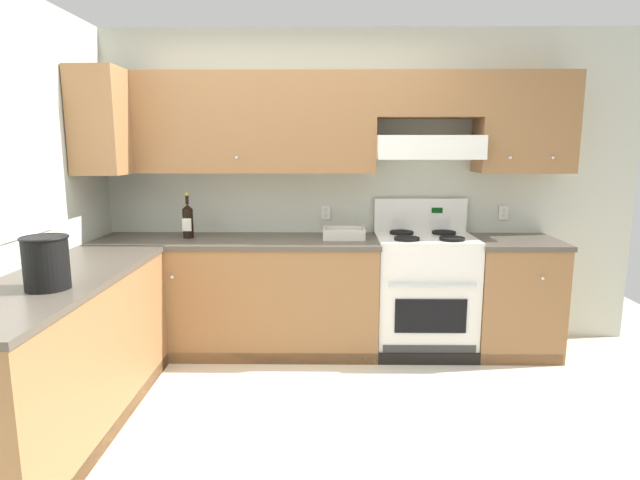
{
  "coord_description": "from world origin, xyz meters",
  "views": [
    {
      "loc": [
        0.25,
        -2.79,
        1.63
      ],
      "look_at": [
        0.21,
        0.7,
        1.0
      ],
      "focal_mm": 29.48,
      "sensor_mm": 36.0,
      "label": 1
    }
  ],
  "objects_px": {
    "wine_bottle": "(188,220)",
    "bowl": "(344,235)",
    "bucket": "(46,262)",
    "stove": "(424,292)"
  },
  "relations": [
    {
      "from": "stove",
      "to": "bowl",
      "type": "distance_m",
      "value": 0.79
    },
    {
      "from": "stove",
      "to": "bucket",
      "type": "xyz_separation_m",
      "value": [
        -2.19,
        -1.48,
        0.57
      ]
    },
    {
      "from": "stove",
      "to": "bucket",
      "type": "relative_size",
      "value": 4.4
    },
    {
      "from": "wine_bottle",
      "to": "bucket",
      "type": "height_order",
      "value": "wine_bottle"
    },
    {
      "from": "wine_bottle",
      "to": "bucket",
      "type": "relative_size",
      "value": 1.31
    },
    {
      "from": "wine_bottle",
      "to": "bowl",
      "type": "xyz_separation_m",
      "value": [
        1.23,
        -0.01,
        -0.11
      ]
    },
    {
      "from": "wine_bottle",
      "to": "bowl",
      "type": "distance_m",
      "value": 1.23
    },
    {
      "from": "stove",
      "to": "wine_bottle",
      "type": "distance_m",
      "value": 1.95
    },
    {
      "from": "stove",
      "to": "wine_bottle",
      "type": "relative_size",
      "value": 3.35
    },
    {
      "from": "wine_bottle",
      "to": "stove",
      "type": "bearing_deg",
      "value": -0.97
    }
  ]
}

